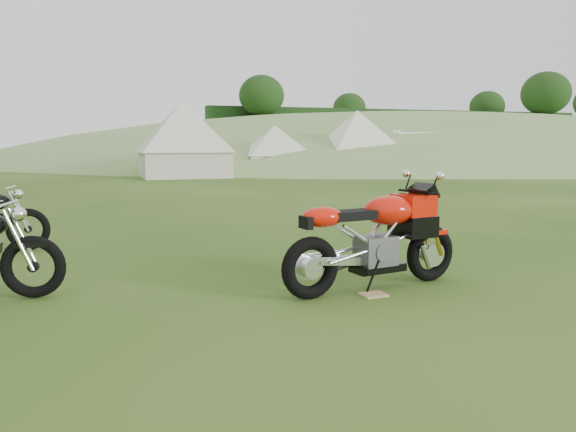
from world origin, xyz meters
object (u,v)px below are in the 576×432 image
object	(u,v)px
plywood_board	(373,295)
sport_motorcycle	(374,231)
tent_left	(183,141)
caravan	(424,151)
tent_mid	(275,148)
tent_right	(357,143)

from	to	relation	value
plywood_board	sport_motorcycle	bearing A→B (deg)	63.32
sport_motorcycle	tent_left	world-z (taller)	tent_left
plywood_board	caravan	size ratio (longest dim) A/B	0.06
sport_motorcycle	tent_mid	bearing A→B (deg)	65.53
tent_mid	sport_motorcycle	bearing A→B (deg)	-101.09
tent_mid	tent_right	size ratio (longest dim) A/B	0.84
plywood_board	caravan	world-z (taller)	caravan
plywood_board	tent_right	xyz separation A→B (m)	(8.98, 19.49, 1.38)
tent_mid	tent_right	xyz separation A→B (m)	(3.86, -0.45, 0.22)
plywood_board	tent_mid	xyz separation A→B (m)	(5.13, 19.93, 1.16)
tent_left	sport_motorcycle	bearing A→B (deg)	-93.48
tent_left	plywood_board	bearing A→B (deg)	-93.77
tent_left	tent_mid	size ratio (longest dim) A/B	1.24
plywood_board	tent_left	xyz separation A→B (m)	(0.84, 18.69, 1.44)
sport_motorcycle	caravan	distance (m)	23.82
sport_motorcycle	tent_left	bearing A→B (deg)	77.52
tent_left	tent_right	distance (m)	8.18
tent_mid	caravan	distance (m)	7.91
plywood_board	tent_left	bearing A→B (deg)	87.41
tent_right	tent_left	bearing A→B (deg)	-172.46
tent_left	caravan	world-z (taller)	tent_left
plywood_board	tent_left	world-z (taller)	tent_left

